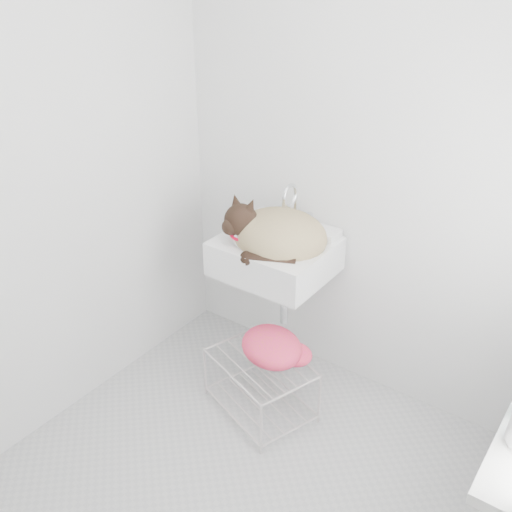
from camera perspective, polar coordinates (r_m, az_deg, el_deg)
The scene contains 8 objects.
floor at distance 2.86m, azimuth -0.59°, elevation -21.73°, with size 2.20×2.00×0.02m, color #B3B3B3.
back_wall at distance 2.86m, azimuth 11.34°, elevation 8.59°, with size 2.20×0.02×2.50m, color white.
left_wall at distance 2.81m, azimuth -19.30°, elevation 7.12°, with size 0.02×2.00×2.50m, color white.
sink at distance 2.98m, azimuth 1.92°, elevation 1.53°, with size 0.56×0.49×0.23m, color white.
faucet at distance 3.06m, azimuth 3.86°, elevation 5.11°, with size 0.21×0.14×0.21m, color silver, non-canonical shape.
cat at distance 2.94m, azimuth 1.90°, elevation 2.08°, with size 0.54×0.47×0.32m.
wire_rack at distance 3.11m, azimuth 0.45°, elevation -12.64°, with size 0.52×0.37×0.31m, color #BFB6B6.
towel at distance 3.01m, azimuth 1.55°, elevation -9.60°, with size 0.35×0.25×0.15m, color #E06406.
Camera 1 is at (1.10, -1.47, 2.19)m, focal length 40.61 mm.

